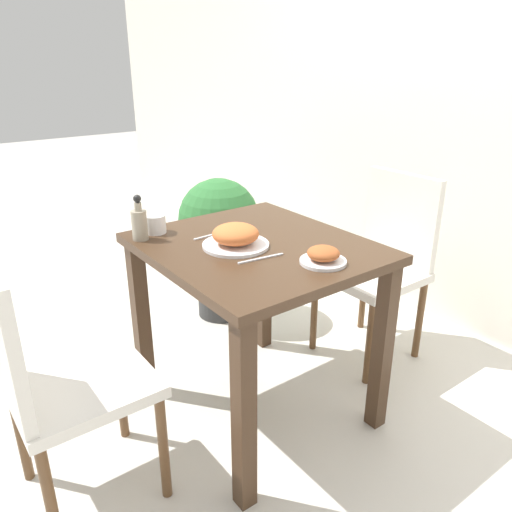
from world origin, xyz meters
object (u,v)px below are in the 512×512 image
Objects in this scene: chair_far at (383,256)px; potted_plant_left at (219,232)px; food_plate at (236,237)px; side_plate at (323,256)px; chair_near at (52,373)px; sauce_bottle at (139,223)px; drink_cup at (155,224)px.

chair_far reaches higher than potted_plant_left.
food_plate reaches higher than side_plate.
chair_far is at bearing 89.41° from food_plate.
chair_near is at bearing -89.15° from chair_far.
sauce_bottle reaches higher than food_plate.
chair_far is (-0.02, 1.55, 0.00)m from chair_near.
potted_plant_left is (-0.49, 0.66, -0.31)m from sauce_bottle.
food_plate is at bearing -154.33° from side_plate.
sauce_bottle reaches higher than drink_cup.
food_plate is 0.91m from potted_plant_left.
chair_far is 10.76× the size of drink_cup.
side_plate is 0.90× the size of sauce_bottle.
sauce_bottle is (-0.58, -0.40, 0.04)m from side_plate.
side_plate is 0.71m from sauce_bottle.
drink_cup is 0.10× the size of potted_plant_left.
sauce_bottle is at bearing -138.15° from food_plate.
drink_cup is at bearing 114.41° from sauce_bottle.
chair_far is at bearing -89.15° from chair_near.
chair_near is 5.61× the size of side_plate.
chair_far is 0.89m from food_plate.
sauce_bottle reaches higher than side_plate.
drink_cup is 0.79m from potted_plant_left.
potted_plant_left is at bearing 166.13° from side_plate.
chair_near is 0.70m from drink_cup.
potted_plant_left is at bearing 127.88° from drink_cup.
sauce_bottle is at bearing -65.59° from drink_cup.
side_plate is at bearing 25.67° from food_plate.
chair_far is at bearing 113.21° from side_plate.
side_plate reaches higher than potted_plant_left.
chair_far is 1.12× the size of potted_plant_left.
sauce_bottle is at bearing -53.57° from potted_plant_left.
potted_plant_left is at bearing 126.43° from sauce_bottle.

